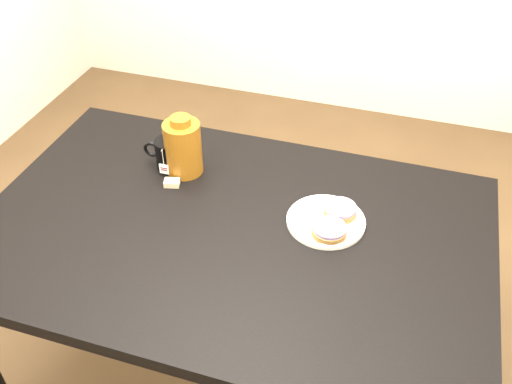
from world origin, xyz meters
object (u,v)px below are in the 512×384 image
plate (326,221)px  bagel_front (329,230)px  teabag_pouch (172,183)px  bagel_back (340,210)px  bagel_package (183,147)px  mug (169,154)px  table (232,249)px

plate → bagel_front: 0.06m
teabag_pouch → bagel_back: bearing=1.1°
bagel_package → mug: bearing=175.5°
teabag_pouch → bagel_package: bearing=83.7°
plate → bagel_package: bagel_package is taller
bagel_front → teabag_pouch: 0.50m
bagel_back → teabag_pouch: bagel_back is taller
mug → teabag_pouch: mug is taller
mug → bagel_front: bearing=-17.8°
bagel_front → mug: mug is taller
plate → bagel_front: bearing=-70.4°
bagel_back → bagel_front: (-0.01, -0.09, -0.00)m
bagel_back → mug: size_ratio=0.96×
mug → teabag_pouch: bearing=-64.2°
bagel_front → bagel_package: size_ratio=0.50×
bagel_front → teabag_pouch: (-0.49, 0.08, -0.02)m
bagel_back → bagel_front: bearing=-98.0°
bagel_back → bagel_package: 0.51m
table → mug: mug is taller
teabag_pouch → plate: bearing=-3.1°
plate → table: bearing=-157.9°
mug → teabag_pouch: (0.04, -0.08, -0.04)m
bagel_back → bagel_package: bearing=172.0°
plate → bagel_front: (0.02, -0.05, 0.02)m
mug → teabag_pouch: size_ratio=2.94×
bagel_front → bagel_package: 0.51m
plate → mug: bearing=168.1°
plate → bagel_front: size_ratio=2.26×
table → teabag_pouch: (-0.23, 0.12, 0.09)m
table → plate: (0.24, 0.10, 0.09)m
plate → teabag_pouch: teabag_pouch is taller
bagel_front → bagel_back: bearing=82.0°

